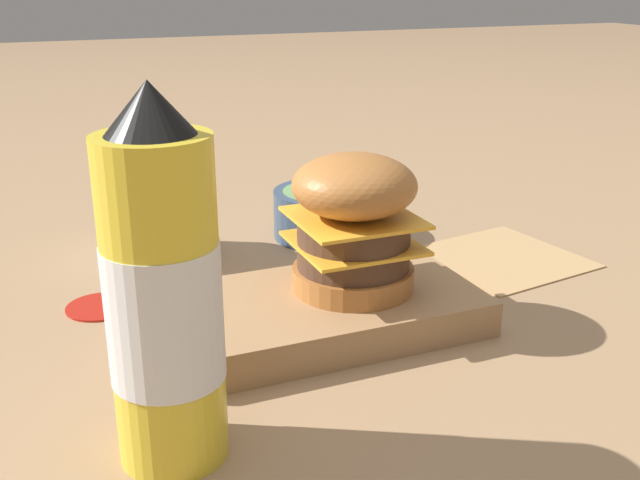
% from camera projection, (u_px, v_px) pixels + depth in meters
% --- Properties ---
extents(ground_plane, '(6.00, 6.00, 0.00)m').
position_uv_depth(ground_plane, '(392.00, 342.00, 0.62)').
color(ground_plane, '#9E7A56').
extents(serving_board, '(0.27, 0.15, 0.03)m').
position_uv_depth(serving_board, '(320.00, 312.00, 0.64)').
color(serving_board, '#A37A51').
rests_on(serving_board, ground_plane).
extents(burger, '(0.11, 0.11, 0.12)m').
position_uv_depth(burger, '(354.00, 222.00, 0.63)').
color(burger, '#AD6B33').
rests_on(burger, serving_board).
extents(ketchup_bottle, '(0.07, 0.07, 0.24)m').
position_uv_depth(ketchup_bottle, '(164.00, 298.00, 0.44)').
color(ketchup_bottle, yellow).
rests_on(ketchup_bottle, ground_plane).
extents(fries_basket, '(0.11, 0.11, 0.14)m').
position_uv_depth(fries_basket, '(156.00, 220.00, 0.79)').
color(fries_basket, '#B7B7BC').
rests_on(fries_basket, ground_plane).
extents(side_bowl, '(0.12, 0.12, 0.05)m').
position_uv_depth(side_bowl, '(325.00, 212.00, 0.86)').
color(side_bowl, '#384C66').
rests_on(side_bowl, ground_plane).
extents(ketchup_puddle, '(0.06, 0.06, 0.00)m').
position_uv_depth(ketchup_puddle, '(100.00, 306.00, 0.68)').
color(ketchup_puddle, '#B21E14').
rests_on(ketchup_puddle, ground_plane).
extents(parchment_square, '(0.17, 0.17, 0.00)m').
position_uv_depth(parchment_square, '(502.00, 257.00, 0.80)').
color(parchment_square, tan).
rests_on(parchment_square, ground_plane).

